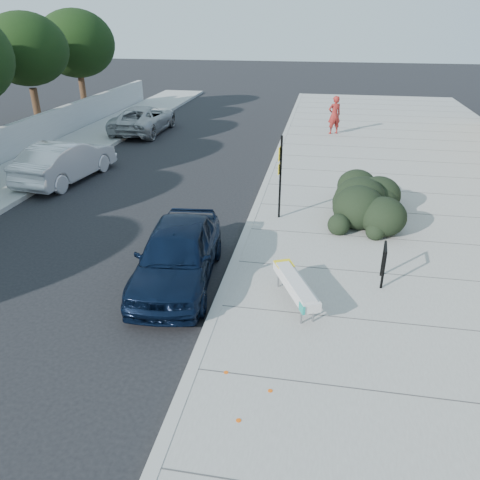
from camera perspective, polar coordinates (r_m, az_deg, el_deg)
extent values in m
plane|color=black|center=(10.08, -2.77, -8.63)|extent=(120.00, 120.00, 0.00)
cube|color=gray|center=(14.71, 23.67, 1.04)|extent=(11.20, 50.00, 0.15)
cube|color=#9E9E99|center=(14.37, 1.57, 2.80)|extent=(0.22, 50.00, 0.17)
cube|color=#9E9E99|center=(17.36, -25.61, 4.33)|extent=(0.22, 50.00, 0.17)
cylinder|color=#332114|center=(26.77, -23.46, 14.07)|extent=(0.36, 0.36, 2.40)
ellipsoid|color=black|center=(26.43, -24.66, 20.39)|extent=(4.00, 4.00, 3.40)
cylinder|color=#332114|center=(31.02, -18.52, 16.18)|extent=(0.36, 0.36, 2.40)
ellipsoid|color=black|center=(30.73, -19.35, 21.66)|extent=(4.40, 4.40, 3.74)
cylinder|color=gray|center=(9.43, 7.48, -9.14)|extent=(0.04, 0.04, 0.36)
cylinder|color=gray|center=(9.51, 8.91, -8.90)|extent=(0.04, 0.04, 0.36)
cylinder|color=gray|center=(10.55, 4.70, -4.86)|extent=(0.04, 0.04, 0.36)
cylinder|color=gray|center=(10.63, 5.99, -4.68)|extent=(0.04, 0.04, 0.36)
cylinder|color=gray|center=(9.90, 6.05, -6.14)|extent=(0.62, 1.32, 0.03)
cylinder|color=gray|center=(9.98, 7.41, -5.94)|extent=(0.62, 1.32, 0.03)
cube|color=#B2B2B2|center=(9.87, 6.77, -5.42)|extent=(1.11, 1.87, 0.20)
cube|color=yellow|center=(10.42, 5.39, -2.88)|extent=(0.51, 0.50, 0.02)
cube|color=teal|center=(9.15, 7.56, -8.23)|extent=(0.13, 0.22, 0.18)
cylinder|color=black|center=(10.82, 17.08, -3.58)|extent=(0.06, 0.06, 0.89)
cylinder|color=black|center=(11.33, 17.06, -2.21)|extent=(0.06, 0.06, 0.89)
cylinder|color=black|center=(10.87, 17.37, -0.82)|extent=(0.11, 0.57, 0.06)
cube|color=black|center=(13.83, 4.94, 7.56)|extent=(0.06, 0.06, 2.49)
cube|color=yellow|center=(13.63, 4.86, 10.44)|extent=(0.04, 0.29, 0.40)
cube|color=yellow|center=(13.76, 4.79, 8.64)|extent=(0.04, 0.27, 0.31)
ellipsoid|color=black|center=(14.67, 15.18, 5.47)|extent=(2.39, 3.84, 1.34)
imported|color=black|center=(10.86, -7.64, -1.70)|extent=(2.10, 4.38, 1.44)
imported|color=silver|center=(18.94, -20.46, 9.02)|extent=(2.15, 4.70, 1.49)
imported|color=#A4A6A9|center=(26.13, -11.64, 14.23)|extent=(2.35, 5.03, 1.39)
imported|color=maroon|center=(25.08, 11.43, 14.71)|extent=(0.82, 0.72, 1.89)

